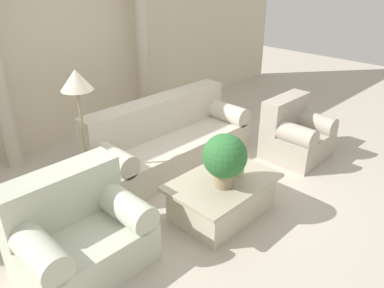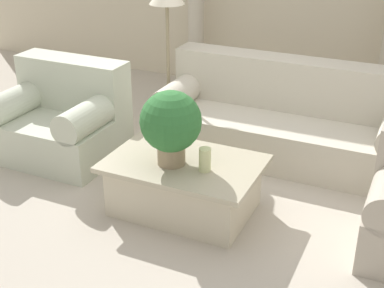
% 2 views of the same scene
% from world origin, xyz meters
% --- Properties ---
extents(ground_plane, '(16.00, 16.00, 0.00)m').
position_xyz_m(ground_plane, '(0.00, 0.00, 0.00)').
color(ground_plane, '#BCB2A3').
extents(sofa_long, '(2.35, 0.89, 0.90)m').
position_xyz_m(sofa_long, '(0.27, 0.88, 0.35)').
color(sofa_long, beige).
rests_on(sofa_long, ground_plane).
extents(loveseat, '(1.13, 0.89, 0.90)m').
position_xyz_m(loveseat, '(-1.66, -0.01, 0.37)').
color(loveseat, beige).
rests_on(loveseat, ground_plane).
extents(coffee_table, '(1.19, 0.80, 0.44)m').
position_xyz_m(coffee_table, '(-0.14, -0.46, 0.22)').
color(coffee_table, beige).
rests_on(coffee_table, ground_plane).
extents(potted_plant, '(0.47, 0.47, 0.59)m').
position_xyz_m(potted_plant, '(-0.21, -0.53, 0.77)').
color(potted_plant, '#937F60').
rests_on(potted_plant, coffee_table).
extents(pillar_candle, '(0.09, 0.09, 0.18)m').
position_xyz_m(pillar_candle, '(0.07, -0.53, 0.53)').
color(pillar_candle, beige).
rests_on(pillar_candle, coffee_table).
extents(floor_lamp, '(0.35, 0.35, 1.56)m').
position_xyz_m(floor_lamp, '(-0.98, 0.91, 1.32)').
color(floor_lamp, gray).
rests_on(floor_lamp, ground_plane).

